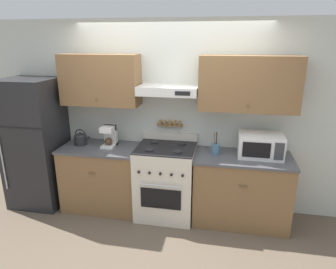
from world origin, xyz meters
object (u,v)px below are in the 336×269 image
at_px(refrigerator, 36,143).
at_px(coffee_maker, 109,136).
at_px(utensil_crock, 216,148).
at_px(tea_kettle, 81,139).
at_px(stove_range, 166,181).
at_px(microwave, 260,145).

xyz_separation_m(refrigerator, coffee_maker, (1.07, 0.10, 0.15)).
bearing_deg(utensil_crock, coffee_maker, 178.81).
bearing_deg(tea_kettle, stove_range, -2.82).
bearing_deg(microwave, stove_range, -176.23).
distance_m(tea_kettle, utensil_crock, 1.84).
bearing_deg(coffee_maker, tea_kettle, -175.85).
height_order(stove_range, microwave, microwave).
height_order(stove_range, tea_kettle, tea_kettle).
bearing_deg(microwave, utensil_crock, -178.12).
distance_m(refrigerator, microwave, 3.04).
relative_size(coffee_maker, utensil_crock, 1.00).
xyz_separation_m(refrigerator, microwave, (3.04, 0.09, 0.15)).
xyz_separation_m(refrigerator, tea_kettle, (0.66, 0.07, 0.09)).
height_order(stove_range, utensil_crock, utensil_crock).
distance_m(tea_kettle, coffee_maker, 0.42).
height_order(microwave, utensil_crock, microwave).
relative_size(stove_range, refrigerator, 0.59).
bearing_deg(refrigerator, tea_kettle, 6.14).
bearing_deg(tea_kettle, microwave, 0.43).
height_order(tea_kettle, microwave, microwave).
xyz_separation_m(stove_range, tea_kettle, (-1.21, 0.06, 0.50)).
distance_m(stove_range, tea_kettle, 1.31).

